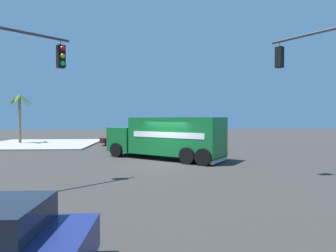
% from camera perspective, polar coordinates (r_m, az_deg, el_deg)
% --- Properties ---
extents(ground_plane, '(100.00, 100.00, 0.00)m').
position_cam_1_polar(ground_plane, '(17.14, -0.77, -7.53)').
color(ground_plane, '#33302D').
extents(sidewalk_corner_far, '(10.99, 10.99, 0.14)m').
position_cam_1_polar(sidewalk_corner_far, '(31.34, -24.68, -3.37)').
color(sidewalk_corner_far, '#9E998E').
rests_on(sidewalk_corner_far, ground).
extents(delivery_truck, '(6.83, 8.13, 2.77)m').
position_cam_1_polar(delivery_truck, '(18.63, -0.22, -2.28)').
color(delivery_truck, '#146B2D').
rests_on(delivery_truck, ground).
extents(pickup_maroon, '(2.52, 5.32, 1.38)m').
position_cam_1_polar(pickup_maroon, '(28.28, -8.36, -2.43)').
color(pickup_maroon, maroon).
rests_on(pickup_maroon, ground).
extents(palm_tree_far, '(3.06, 2.73, 5.03)m').
position_cam_1_polar(palm_tree_far, '(32.86, -28.12, 2.90)').
color(palm_tree_far, '#7A6647').
rests_on(palm_tree_far, sidewalk_corner_far).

